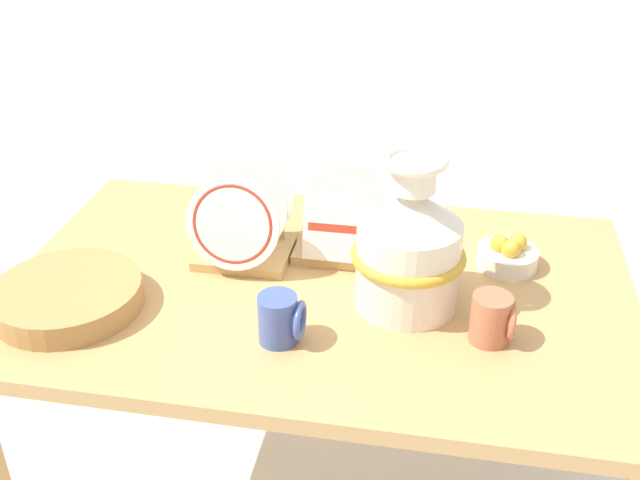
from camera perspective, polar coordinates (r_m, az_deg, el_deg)
display_table at (r=1.69m, az=0.00°, el=-5.45°), size 1.36×0.86×0.69m
ceramic_vase at (r=1.52m, az=6.79°, el=-0.38°), size 0.24×0.24×0.34m
dish_rack_round_plates at (r=1.70m, az=-5.98°, el=0.88°), size 0.21×0.20×0.23m
dish_rack_square_plates at (r=1.74m, az=1.71°, el=0.64°), size 0.21×0.18×0.18m
wicker_charger_stack at (r=1.65m, az=-18.68°, el=-4.08°), size 0.31×0.31×0.05m
mug_cobalt_glaze at (r=1.46m, az=-3.05°, el=-6.03°), size 0.09×0.08×0.10m
mug_terracotta_glaze at (r=1.49m, az=13.03°, el=-5.86°), size 0.09×0.08×0.10m
fruit_bowl at (r=1.75m, az=14.10°, el=-1.10°), size 0.14×0.14×0.08m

